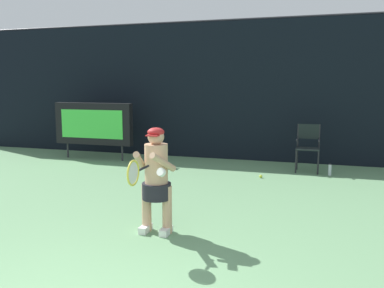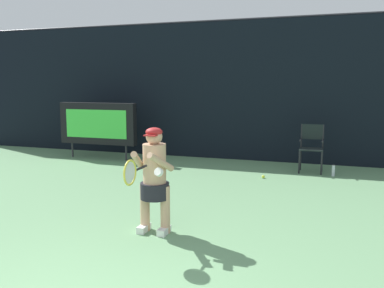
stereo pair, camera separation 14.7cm
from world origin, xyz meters
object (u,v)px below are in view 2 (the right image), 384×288
object	(u,v)px
tennis_ball_loose	(263,177)
water_bottle	(333,171)
scoreboard	(98,124)
umpire_chair	(312,145)
tennis_player	(154,177)
tennis_racket	(131,172)

from	to	relation	value
tennis_ball_loose	water_bottle	bearing A→B (deg)	26.67
scoreboard	water_bottle	distance (m)	6.05
umpire_chair	tennis_player	bearing A→B (deg)	-110.82
water_bottle	tennis_ball_loose	bearing A→B (deg)	-153.33
tennis_ball_loose	tennis_player	bearing A→B (deg)	-103.24
scoreboard	tennis_player	size ratio (longest dim) A/B	1.54
water_bottle	tennis_racket	xyz separation A→B (m)	(-2.29, -5.09, 0.84)
water_bottle	tennis_ball_loose	distance (m)	1.58
water_bottle	tennis_racket	bearing A→B (deg)	-114.23
umpire_chair	tennis_racket	world-z (taller)	tennis_racket
umpire_chair	tennis_player	distance (m)	5.05
scoreboard	umpire_chair	bearing A→B (deg)	0.86
water_bottle	tennis_ball_loose	xyz separation A→B (m)	(-1.41, -0.71, -0.09)
umpire_chair	water_bottle	xyz separation A→B (m)	(0.49, -0.29, -0.50)
tennis_racket	umpire_chair	bearing A→B (deg)	51.61
umpire_chair	scoreboard	bearing A→B (deg)	-179.14
water_bottle	tennis_player	bearing A→B (deg)	-117.32
tennis_ball_loose	scoreboard	bearing A→B (deg)	168.67
scoreboard	water_bottle	xyz separation A→B (m)	(5.99, -0.21, -0.82)
tennis_player	tennis_ball_loose	world-z (taller)	tennis_player
umpire_chair	tennis_player	xyz separation A→B (m)	(-1.80, -4.72, 0.15)
scoreboard	tennis_racket	xyz separation A→B (m)	(3.70, -5.30, 0.02)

